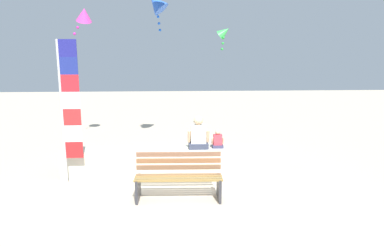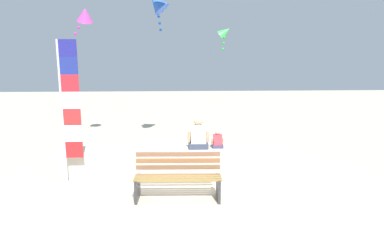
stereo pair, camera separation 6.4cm
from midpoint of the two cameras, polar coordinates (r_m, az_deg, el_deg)
name	(u,v)px [view 2 (the right image)]	position (r m, az deg, el deg)	size (l,w,h in m)	color
ground_plane	(176,189)	(7.55, -2.35, -10.61)	(40.00, 40.00, 0.00)	#BFB099
seawall_ledge	(176,161)	(8.36, -2.42, -6.15)	(5.27, 0.62, 0.62)	beige
park_bench	(178,177)	(6.97, -2.04, -8.81)	(1.73, 0.66, 0.88)	olive
person_adult	(198,135)	(8.25, 1.28, -1.97)	(0.51, 0.37, 0.78)	#2F3447
person_child	(218,141)	(8.32, 4.45, -2.80)	(0.29, 0.22, 0.45)	#353452
flag_banner	(68,105)	(7.86, -19.41, 2.88)	(0.42, 0.05, 3.12)	#B7B7BC
kite_magenta	(85,15)	(10.96, -16.97, 16.63)	(0.64, 0.70, 0.85)	#DB3D9E
kite_green	(225,32)	(11.57, 5.60, 14.64)	(0.58, 0.57, 0.83)	green
kite_blue	(157,3)	(10.41, -5.61, 19.04)	(0.78, 0.74, 1.10)	blue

